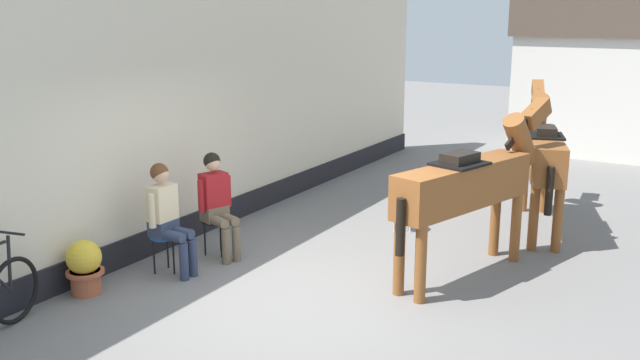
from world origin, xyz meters
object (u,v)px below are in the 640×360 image
(spare_stool_white, at_px, (402,205))
(saddled_horse_near, at_px, (470,183))
(seated_visitor_near, at_px, (167,213))
(flower_planter_near, at_px, (85,266))
(saddled_horse_far, at_px, (542,151))
(seated_visitor_far, at_px, (217,200))

(spare_stool_white, bearing_deg, saddled_horse_near, -40.61)
(seated_visitor_near, relative_size, flower_planter_near, 2.17)
(seated_visitor_near, relative_size, saddled_horse_far, 0.48)
(seated_visitor_far, bearing_deg, spare_stool_white, 52.99)
(seated_visitor_far, relative_size, saddled_horse_far, 0.48)
(flower_planter_near, height_order, spare_stool_white, flower_planter_near)
(seated_visitor_far, distance_m, spare_stool_white, 2.80)
(saddled_horse_near, distance_m, spare_stool_white, 1.97)
(saddled_horse_far, xyz_separation_m, spare_stool_white, (-1.68, -1.21, -0.76))
(saddled_horse_far, relative_size, spare_stool_white, 6.29)
(spare_stool_white, bearing_deg, saddled_horse_far, 35.69)
(saddled_horse_far, bearing_deg, spare_stool_white, -144.31)
(seated_visitor_far, xyz_separation_m, saddled_horse_far, (3.35, 3.42, 0.38))
(flower_planter_near, bearing_deg, seated_visitor_near, 67.83)
(seated_visitor_far, height_order, spare_stool_white, seated_visitor_far)
(seated_visitor_far, distance_m, saddled_horse_near, 3.24)
(saddled_horse_near, bearing_deg, seated_visitor_far, -161.28)
(saddled_horse_near, relative_size, flower_planter_near, 4.55)
(seated_visitor_near, height_order, saddled_horse_near, saddled_horse_near)
(seated_visitor_near, bearing_deg, saddled_horse_near, 29.79)
(flower_planter_near, distance_m, spare_stool_white, 4.55)
(flower_planter_near, bearing_deg, spare_stool_white, 60.98)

